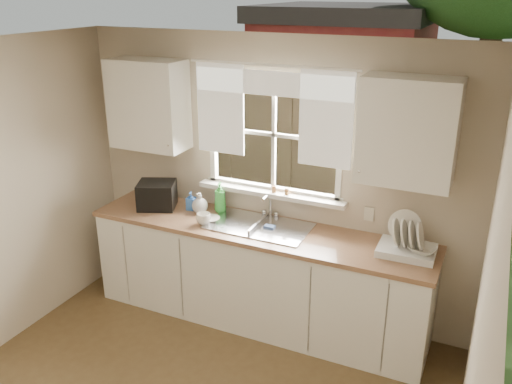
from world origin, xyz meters
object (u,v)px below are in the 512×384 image
at_px(black_appliance, 157,195).
at_px(dish_rack, 407,245).
at_px(soap_bottle_a, 220,197).
at_px(cup, 203,219).

bearing_deg(black_appliance, dish_rack, -22.28).
height_order(soap_bottle_a, cup, soap_bottle_a).
distance_m(dish_rack, black_appliance, 2.29).
height_order(dish_rack, soap_bottle_a, dish_rack).
height_order(dish_rack, black_appliance, dish_rack).
relative_size(soap_bottle_a, black_appliance, 0.85).
relative_size(dish_rack, soap_bottle_a, 1.56).
distance_m(dish_rack, cup, 1.71).
bearing_deg(cup, black_appliance, 156.79).
relative_size(dish_rack, cup, 3.51).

